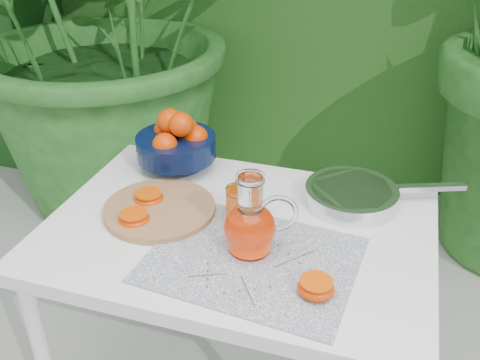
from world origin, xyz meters
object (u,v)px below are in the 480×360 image
(white_table, at_px, (238,251))
(juice_pitcher, at_px, (251,225))
(fruit_bowl, at_px, (177,142))
(cutting_board, at_px, (160,209))
(saute_pan, at_px, (353,194))

(white_table, height_order, juice_pitcher, juice_pitcher)
(fruit_bowl, bearing_deg, cutting_board, -77.82)
(saute_pan, bearing_deg, cutting_board, -157.05)
(juice_pitcher, xyz_separation_m, saute_pan, (0.21, 0.30, -0.05))
(saute_pan, bearing_deg, fruit_bowl, 175.30)
(cutting_board, height_order, fruit_bowl, fruit_bowl)
(white_table, relative_size, juice_pitcher, 4.81)
(white_table, xyz_separation_m, saute_pan, (0.27, 0.21, 0.11))
(cutting_board, xyz_separation_m, saute_pan, (0.49, 0.21, 0.02))
(juice_pitcher, bearing_deg, fruit_bowl, 134.77)
(cutting_board, height_order, juice_pitcher, juice_pitcher)
(white_table, xyz_separation_m, fruit_bowl, (-0.28, 0.25, 0.17))
(white_table, relative_size, saute_pan, 2.12)
(white_table, relative_size, fruit_bowl, 3.58)
(white_table, distance_m, fruit_bowl, 0.41)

